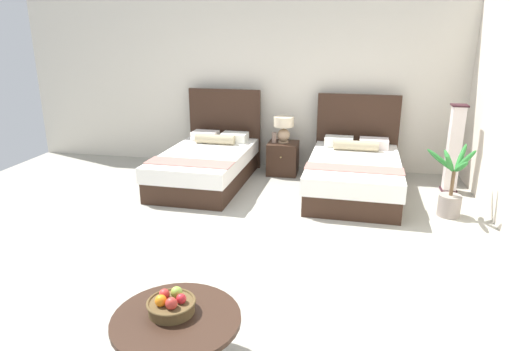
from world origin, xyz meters
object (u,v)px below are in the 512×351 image
fruit_bowl (171,304)px  vase (274,137)px  nightstand (283,158)px  potted_palm (451,193)px  bed_near_corner (354,172)px  bed_near_window (207,163)px  floor_lamp_corner (454,149)px  table_lamp (284,126)px  coffee_table (177,329)px

fruit_bowl → vase: bearing=90.5°
nightstand → potted_palm: bearing=-30.4°
bed_near_corner → vase: bed_near_corner is taller
fruit_bowl → bed_near_window: bearing=103.9°
fruit_bowl → potted_palm: size_ratio=0.36×
potted_palm → nightstand: bearing=149.6°
fruit_bowl → floor_lamp_corner: floor_lamp_corner is taller
bed_near_window → fruit_bowl: bearing=-76.1°
table_lamp → potted_palm: (2.29, -1.36, -0.47)m
fruit_bowl → floor_lamp_corner: size_ratio=0.26×
coffee_table → potted_palm: 3.99m
vase → coffee_table: (0.09, -4.53, -0.28)m
coffee_table → fruit_bowl: 0.16m
nightstand → fruit_bowl: bearing=-91.3°
bed_near_corner → nightstand: size_ratio=4.13×
coffee_table → fruit_bowl: fruit_bowl is taller
bed_near_corner → nightstand: 1.31m
nightstand → floor_lamp_corner: bearing=-8.5°
nightstand → vase: vase is taller
coffee_table → floor_lamp_corner: floor_lamp_corner is taller
nightstand → floor_lamp_corner: 2.53m
nightstand → potted_palm: size_ratio=0.57×
vase → potted_palm: potted_palm is taller
bed_near_corner → table_lamp: bearing=148.1°
fruit_bowl → coffee_table: bearing=-44.5°
bed_near_window → vase: bed_near_window is taller
nightstand → potted_palm: (2.29, -1.34, 0.04)m
bed_near_corner → vase: 1.44m
bed_near_window → vase: (0.92, 0.63, 0.30)m
bed_near_corner → vase: size_ratio=12.57×
floor_lamp_corner → vase: bearing=172.8°
nightstand → fruit_bowl: size_ratio=1.57×
vase → fruit_bowl: vase is taller
vase → floor_lamp_corner: 2.64m
table_lamp → vase: size_ratio=2.45×
coffee_table → nightstand: bearing=89.3°
floor_lamp_corner → potted_palm: (-0.19, -0.97, -0.33)m
bed_near_corner → potted_palm: bearing=-29.7°
bed_near_corner → coffee_table: 4.07m
nightstand → vase: (-0.14, -0.04, 0.34)m
coffee_table → table_lamp: bearing=89.3°
bed_near_window → bed_near_corner: (2.18, -0.00, -0.00)m
nightstand → fruit_bowl: fruit_bowl is taller
bed_near_corner → nightstand: bed_near_corner is taller
bed_near_corner → table_lamp: bed_near_corner is taller
potted_palm → floor_lamp_corner: bearing=78.9°
floor_lamp_corner → coffee_table: bearing=-121.1°
table_lamp → bed_near_window: bearing=-146.8°
nightstand → floor_lamp_corner: size_ratio=0.41×
bed_near_corner → coffee_table: (-1.17, -3.89, 0.03)m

